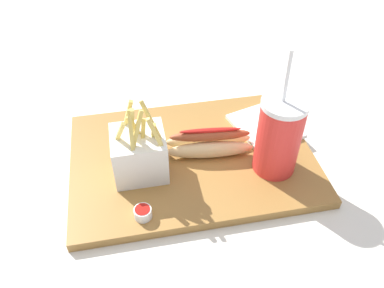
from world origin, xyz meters
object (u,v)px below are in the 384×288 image
at_px(ketchup_cup_1, 143,212).
at_px(napkin_stack, 265,126).
at_px(fries_basket, 139,153).
at_px(hot_dog_1, 209,142).
at_px(soda_cup, 279,136).

bearing_deg(ketchup_cup_1, napkin_stack, -146.61).
distance_m(fries_basket, napkin_stack, 0.30).
xyz_separation_m(ketchup_cup_1, napkin_stack, (-0.29, -0.19, -0.01)).
bearing_deg(hot_dog_1, ketchup_cup_1, 43.10).
xyz_separation_m(fries_basket, napkin_stack, (-0.28, -0.08, -0.04)).
distance_m(soda_cup, hot_dog_1, 0.15).
height_order(hot_dog_1, napkin_stack, hot_dog_1).
bearing_deg(hot_dog_1, soda_cup, 149.90).
height_order(fries_basket, ketchup_cup_1, fries_basket).
relative_size(ketchup_cup_1, napkin_stack, 0.23).
xyz_separation_m(hot_dog_1, ketchup_cup_1, (0.15, 0.14, -0.01)).
height_order(ketchup_cup_1, napkin_stack, ketchup_cup_1).
bearing_deg(soda_cup, hot_dog_1, -30.10).
distance_m(hot_dog_1, napkin_stack, 0.15).
height_order(fries_basket, hot_dog_1, fries_basket).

